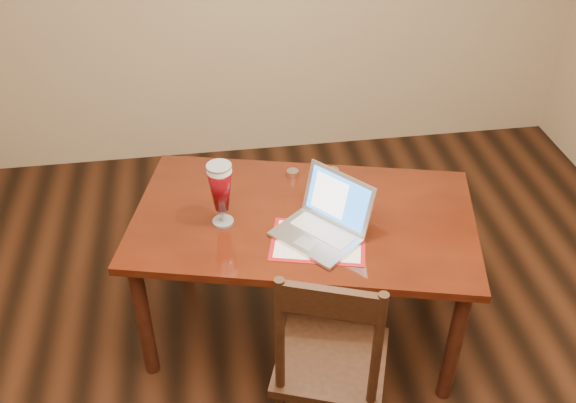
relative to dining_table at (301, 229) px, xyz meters
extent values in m
cube|color=#451609|center=(0.01, 0.00, 0.06)|extent=(1.78, 1.27, 0.04)
cylinder|color=#37170D|center=(-0.78, -0.18, -0.32)|extent=(0.07, 0.07, 0.71)
cylinder|color=#37170D|center=(0.62, -0.53, -0.32)|extent=(0.07, 0.07, 0.71)
cylinder|color=#37170D|center=(-0.59, 0.54, -0.32)|extent=(0.07, 0.07, 0.71)
cylinder|color=#37170D|center=(0.80, 0.18, -0.32)|extent=(0.07, 0.07, 0.71)
cube|color=maroon|center=(0.04, -0.19, 0.08)|extent=(0.48, 0.40, 0.00)
cube|color=silver|center=(0.04, -0.19, 0.08)|extent=(0.43, 0.35, 0.00)
cube|color=silver|center=(0.03, -0.17, 0.09)|extent=(0.42, 0.44, 0.02)
cube|color=#B8B8BD|center=(0.07, -0.14, 0.10)|extent=(0.28, 0.30, 0.00)
cube|color=#AEAEB3|center=(-0.02, -0.22, 0.10)|extent=(0.11, 0.11, 0.00)
cube|color=silver|center=(0.15, -0.07, 0.22)|extent=(0.29, 0.32, 0.24)
cube|color=blue|center=(0.15, -0.08, 0.22)|extent=(0.25, 0.28, 0.20)
cube|color=white|center=(0.12, -0.04, 0.22)|extent=(0.15, 0.17, 0.17)
cylinder|color=silver|center=(-0.37, 0.01, 0.08)|extent=(0.10, 0.10, 0.01)
cylinder|color=silver|center=(-0.37, 0.01, 0.12)|extent=(0.02, 0.02, 0.07)
cylinder|color=white|center=(-0.37, 0.01, 0.37)|extent=(0.11, 0.11, 0.02)
cylinder|color=silver|center=(-0.37, 0.01, 0.39)|extent=(0.11, 0.11, 0.01)
cylinder|color=silver|center=(0.01, 0.33, 0.10)|extent=(0.06, 0.06, 0.04)
cylinder|color=silver|center=(0.22, 0.31, 0.10)|extent=(0.06, 0.06, 0.04)
cube|color=black|center=(0.03, -0.63, -0.21)|extent=(0.57, 0.56, 0.04)
cylinder|color=black|center=(-0.09, -0.40, -0.46)|extent=(0.04, 0.04, 0.44)
cylinder|color=black|center=(0.26, -0.53, -0.46)|extent=(0.04, 0.04, 0.44)
cylinder|color=black|center=(-0.20, -0.73, 0.10)|extent=(0.04, 0.04, 0.58)
cylinder|color=black|center=(0.14, -0.85, 0.10)|extent=(0.04, 0.04, 0.58)
cube|color=black|center=(-0.03, -0.79, 0.31)|extent=(0.35, 0.15, 0.13)
camera|label=1|loc=(-0.41, -2.34, 1.94)|focal=40.00mm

